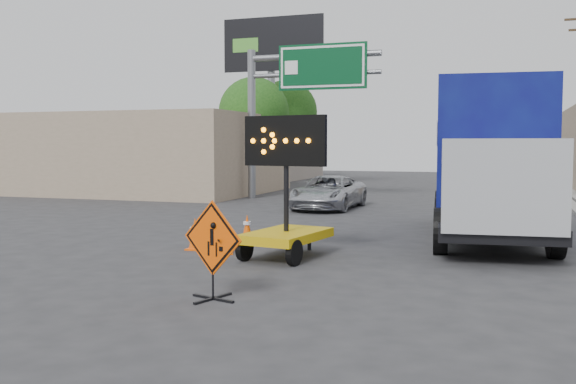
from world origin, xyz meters
The scene contains 14 objects.
ground centered at (0.00, 0.00, 0.00)m, with size 100.00×100.00×0.00m, color #2D2D30.
storefront_left_near centered at (-14.00, 20.00, 2.00)m, with size 14.00×10.00×4.00m, color tan.
storefront_left_far centered at (-15.00, 34.00, 2.20)m, with size 12.00×10.00×4.40m, color gray.
highway_gantry centered at (-4.43, 17.96, 5.07)m, with size 6.18×0.38×6.90m.
billboard centered at (-8.35, 25.87, 7.35)m, with size 6.10×0.54×9.85m.
tree_left_near centered at (-8.00, 22.00, 4.16)m, with size 3.71×3.71×6.03m.
tree_left_far centered at (-9.00, 30.00, 4.60)m, with size 4.10×4.10×6.66m.
construction_sign centered at (0.27, -0.36, 0.85)m, with size 1.16×0.83×1.60m.
arrow_board centered at (0.14, 3.63, 0.69)m, with size 1.95×2.36×3.11m.
pickup_truck centered at (-1.84, 14.38, 0.64)m, with size 2.12×4.60×1.28m, color #B8B9BF.
box_truck centered at (4.24, 8.23, 1.85)m, with size 3.39×8.81×4.09m.
cone_a centered at (-1.32, 3.65, 0.31)m, with size 0.42×0.42×0.63m.
cone_b centered at (-2.26, 3.97, 0.38)m, with size 0.41×0.41×0.76m.
cone_c centered at (-1.83, 6.14, 0.31)m, with size 0.38×0.38×0.63m.
Camera 1 is at (4.68, -9.54, 2.48)m, focal length 40.00 mm.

